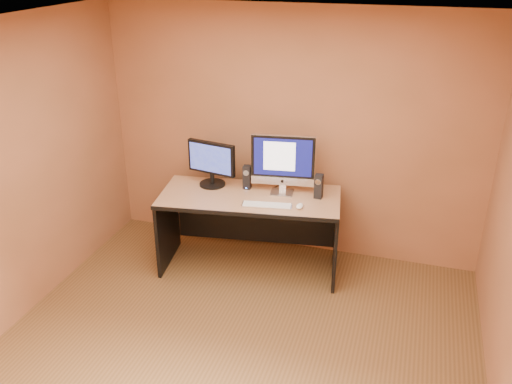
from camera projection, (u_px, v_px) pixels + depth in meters
floor at (229, 361)px, 4.42m from camera, size 4.00×4.00×0.00m
walls at (225, 220)px, 3.88m from camera, size 4.00×4.00×2.60m
ceiling at (220, 33)px, 3.34m from camera, size 4.00×4.00×0.00m
desk at (250, 232)px, 5.54m from camera, size 1.88×1.03×0.82m
imac at (283, 165)px, 5.30m from camera, size 0.66×0.32×0.61m
second_monitor at (212, 164)px, 5.51m from camera, size 0.57×0.35×0.47m
speaker_left at (247, 177)px, 5.49m from camera, size 0.08×0.08×0.25m
speaker_right at (319, 186)px, 5.28m from camera, size 0.08×0.08×0.25m
keyboard at (267, 205)px, 5.15m from camera, size 0.49×0.20×0.02m
mouse at (300, 206)px, 5.12m from camera, size 0.07×0.12×0.04m
cable_a at (284, 186)px, 5.57m from camera, size 0.16×0.20×0.01m
cable_b at (279, 185)px, 5.60m from camera, size 0.06×0.20×0.01m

